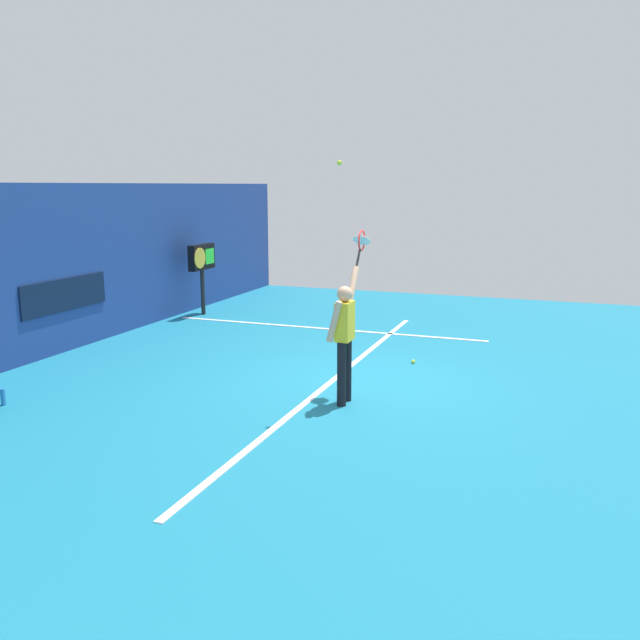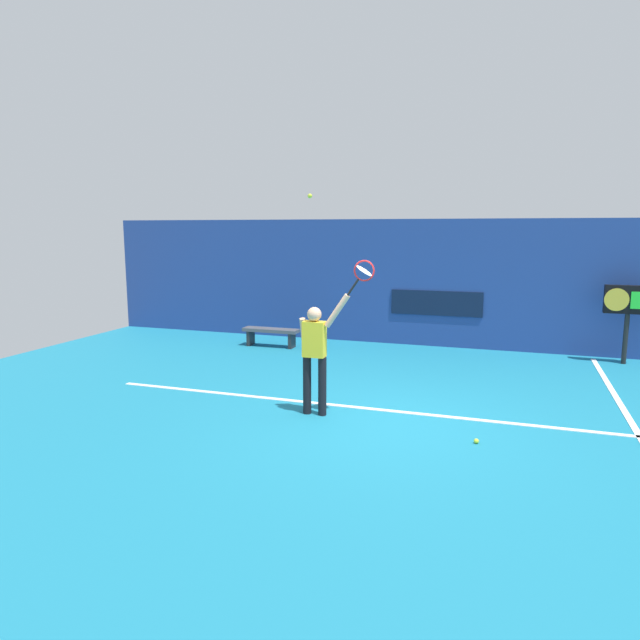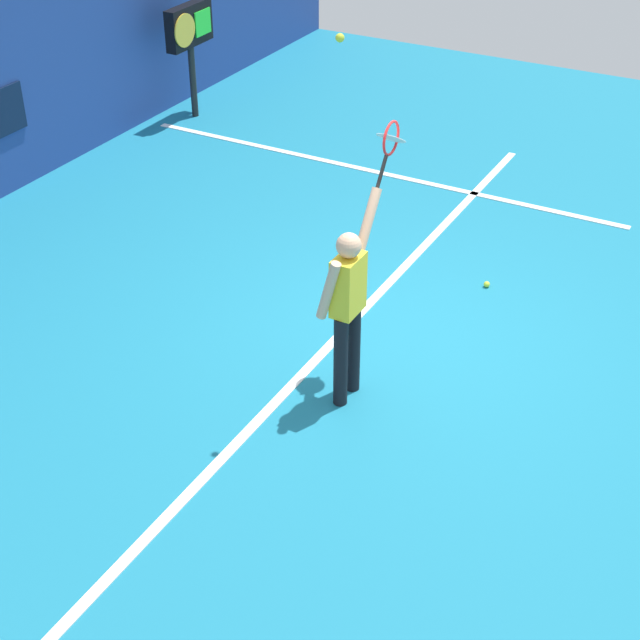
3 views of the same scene
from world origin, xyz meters
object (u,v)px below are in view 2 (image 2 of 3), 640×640
Objects in this scene: tennis_player at (315,351)px; tennis_ball at (310,196)px; water_bottle at (307,344)px; scoreboard_clock at (628,303)px; court_bench at (271,333)px; tennis_racket at (363,273)px; spare_ball at (476,441)px.

tennis_ball reaches higher than tennis_player.
tennis_player is 7.98× the size of water_bottle.
scoreboard_clock is 7.08m from water_bottle.
tennis_ball is at bearing 151.76° from tennis_player.
court_bench is at bearing 120.57° from tennis_ball.
tennis_ball is 0.05× the size of court_bench.
tennis_racket is at bearing -52.38° from court_bench.
scoreboard_clock is at bearing 64.79° from spare_ball.
water_bottle is 3.53× the size of spare_ball.
scoreboard_clock is 24.81× the size of spare_ball.
tennis_racket reaches higher than water_bottle.
court_bench is (-7.88, -0.79, -0.97)m from scoreboard_clock.
scoreboard_clock is at bearing 50.04° from tennis_racket.
spare_ball is (2.47, -0.46, -0.97)m from tennis_player.
tennis_racket reaches higher than spare_ball.
tennis_racket is (0.74, -0.00, 1.22)m from tennis_player.
tennis_player is 28.18× the size of spare_ball.
tennis_ball is at bearing -59.43° from court_bench.
scoreboard_clock is at bearing 44.77° from tennis_ball.
tennis_player is 3.21× the size of tennis_racket.
tennis_ball is at bearing 168.67° from spare_ball.
tennis_ball is 4.22m from spare_ball.
scoreboard_clock is 7.03× the size of water_bottle.
scoreboard_clock is 1.21× the size of court_bench.
court_bench is at bearing 121.20° from tennis_player.
tennis_ball reaches higher than water_bottle.
water_bottle is at bearing 119.28° from tennis_racket.
tennis_player reaches higher than spare_ball.
tennis_ball reaches higher than scoreboard_clock.
tennis_racket is at bearing -0.33° from tennis_player.
tennis_player is 28.18× the size of tennis_ball.
tennis_player is 5.29m from court_bench.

